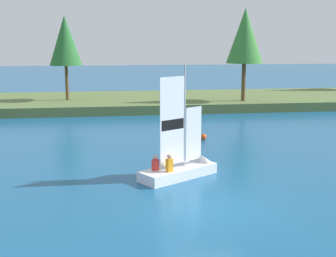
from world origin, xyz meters
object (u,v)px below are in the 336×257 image
(shoreline_tree_centre, at_px, (245,36))
(channel_buoy, at_px, (203,137))
(shoreline_tree_midleft, at_px, (65,41))
(sailboat, at_px, (188,166))

(shoreline_tree_centre, distance_m, channel_buoy, 14.99)
(shoreline_tree_midleft, bearing_deg, channel_buoy, -57.60)
(channel_buoy, bearing_deg, shoreline_tree_midleft, 122.40)
(shoreline_tree_midleft, distance_m, sailboat, 23.97)
(sailboat, height_order, channel_buoy, sailboat)
(shoreline_tree_midleft, relative_size, sailboat, 1.39)
(shoreline_tree_centre, bearing_deg, shoreline_tree_midleft, 169.94)
(shoreline_tree_midleft, xyz_separation_m, sailboat, (7.09, -22.18, -5.69))
(shoreline_tree_midleft, bearing_deg, shoreline_tree_centre, -10.06)
(channel_buoy, bearing_deg, shoreline_tree_centre, 62.69)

